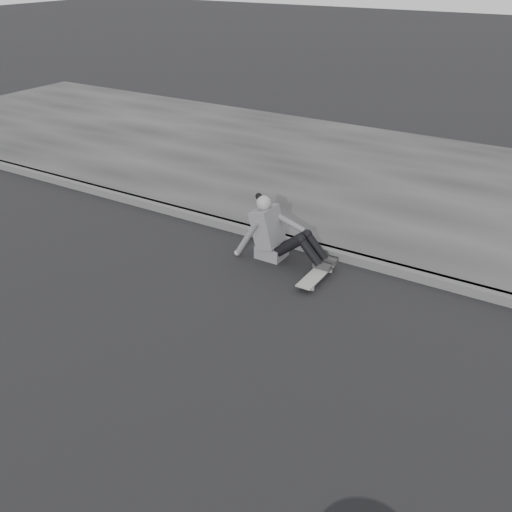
{
  "coord_description": "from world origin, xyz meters",
  "views": [
    {
      "loc": [
        2.59,
        -3.82,
        3.67
      ],
      "look_at": [
        -0.5,
        1.25,
        0.5
      ],
      "focal_mm": 40.0,
      "sensor_mm": 36.0,
      "label": 1
    }
  ],
  "objects": [
    {
      "name": "ground",
      "position": [
        0.0,
        0.0,
        0.0
      ],
      "size": [
        80.0,
        80.0,
        0.0
      ],
      "primitive_type": "plane",
      "color": "black",
      "rests_on": "ground"
    },
    {
      "name": "curb",
      "position": [
        0.0,
        2.58,
        0.06
      ],
      "size": [
        24.0,
        0.16,
        0.12
      ],
      "primitive_type": "cube",
      "color": "#494949",
      "rests_on": "ground"
    },
    {
      "name": "sidewalk",
      "position": [
        0.0,
        5.6,
        0.06
      ],
      "size": [
        24.0,
        6.0,
        0.12
      ],
      "primitive_type": "cube",
      "color": "#333333",
      "rests_on": "ground"
    },
    {
      "name": "skateboard",
      "position": [
        -0.0,
        1.9,
        0.07
      ],
      "size": [
        0.2,
        0.78,
        0.09
      ],
      "color": "gray",
      "rests_on": "ground"
    },
    {
      "name": "seated_woman",
      "position": [
        -0.74,
        2.15,
        0.36
      ],
      "size": [
        1.38,
        0.46,
        0.88
      ],
      "color": "#575659",
      "rests_on": "ground"
    }
  ]
}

